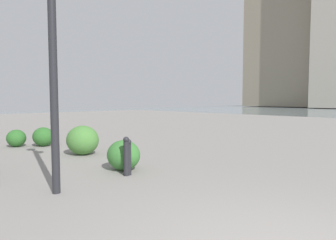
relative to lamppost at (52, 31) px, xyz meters
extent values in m
cube|color=gray|center=(25.42, -68.01, 16.70)|extent=(16.97, 15.14, 39.11)
cylinder|color=#232328|center=(0.00, 0.00, -0.75)|extent=(0.14, 0.14, 4.22)
cylinder|color=#232328|center=(0.13, -1.63, -2.48)|extent=(0.12, 0.12, 0.76)
sphere|color=#232328|center=(0.13, -1.63, -2.06)|extent=(0.13, 0.13, 0.13)
cylinder|color=#232328|center=(0.14, -1.71, -2.51)|extent=(0.12, 0.12, 0.69)
sphere|color=#232328|center=(0.14, -1.71, -2.12)|extent=(0.13, 0.13, 0.13)
ellipsoid|color=#387533|center=(0.61, -1.91, -2.50)|extent=(0.83, 0.75, 0.71)
ellipsoid|color=#2D6628|center=(6.10, -1.25, -2.56)|extent=(0.71, 0.64, 0.60)
ellipsoid|color=#2D6628|center=(5.57, -1.99, -2.52)|extent=(0.79, 0.71, 0.67)
ellipsoid|color=#477F38|center=(3.09, -2.19, -2.42)|extent=(1.03, 0.93, 0.88)
camera|label=1|loc=(-5.17, 2.25, -1.17)|focal=32.19mm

